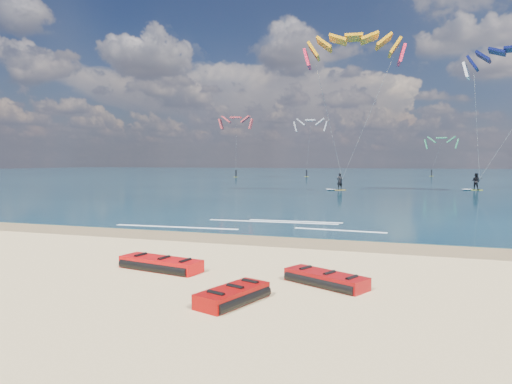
% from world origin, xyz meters
% --- Properties ---
extents(ground, '(320.00, 320.00, 0.00)m').
position_xyz_m(ground, '(0.00, 40.00, 0.00)').
color(ground, tan).
rests_on(ground, ground).
extents(wet_sand_strip, '(320.00, 2.40, 0.01)m').
position_xyz_m(wet_sand_strip, '(0.00, 3.00, 0.00)').
color(wet_sand_strip, brown).
rests_on(wet_sand_strip, ground).
extents(sea, '(320.00, 200.00, 0.04)m').
position_xyz_m(sea, '(0.00, 104.00, 0.02)').
color(sea, '#092334').
rests_on(sea, ground).
extents(packed_kite_left, '(2.84, 1.58, 0.40)m').
position_xyz_m(packed_kite_left, '(2.07, -2.50, 0.00)').
color(packed_kite_left, red).
rests_on(packed_kite_left, ground).
extents(packed_kite_mid, '(2.53, 1.96, 0.37)m').
position_xyz_m(packed_kite_mid, '(6.80, -2.68, 0.00)').
color(packed_kite_mid, '#9E0A0C').
rests_on(packed_kite_mid, ground).
extents(packed_kite_right, '(1.64, 2.22, 0.38)m').
position_xyz_m(packed_kite_right, '(5.09, -4.70, 0.00)').
color(packed_kite_right, '#9A0806').
rests_on(packed_kite_right, ground).
extents(kitesurfer_main, '(9.79, 8.67, 16.08)m').
position_xyz_m(kitesurfer_main, '(3.20, 31.69, 8.28)').
color(kitesurfer_main, gold).
rests_on(kitesurfer_main, sea).
extents(kitesurfer_far, '(9.52, 7.50, 15.31)m').
position_xyz_m(kitesurfer_far, '(17.14, 36.92, 8.00)').
color(kitesurfer_far, '#BAD11F').
rests_on(kitesurfer_far, sea).
extents(shoreline_foam, '(12.45, 4.18, 0.01)m').
position_xyz_m(shoreline_foam, '(2.20, 7.02, 0.04)').
color(shoreline_foam, white).
rests_on(shoreline_foam, ground).
extents(distant_kites, '(63.05, 20.55, 11.42)m').
position_xyz_m(distant_kites, '(2.81, 73.68, 5.08)').
color(distant_kites, '#FD4916').
rests_on(distant_kites, ground).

